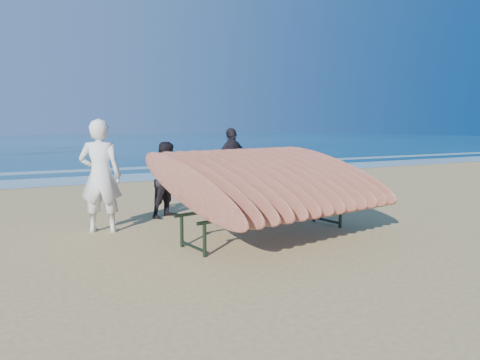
{
  "coord_description": "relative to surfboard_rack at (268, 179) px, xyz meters",
  "views": [
    {
      "loc": [
        -3.34,
        -5.59,
        1.85
      ],
      "look_at": [
        0.0,
        0.8,
        0.95
      ],
      "focal_mm": 32.0,
      "sensor_mm": 36.0,
      "label": 1
    }
  ],
  "objects": [
    {
      "name": "person_dark_a",
      "position": [
        -0.99,
        2.3,
        -0.2
      ],
      "size": [
        0.94,
        0.86,
        1.55
      ],
      "primitive_type": "imported",
      "rotation": [
        0.0,
        0.0,
        0.47
      ],
      "color": "black",
      "rests_on": "ground"
    },
    {
      "name": "ground",
      "position": [
        -0.36,
        -0.47,
        -0.98
      ],
      "size": [
        120.0,
        120.0,
        0.0
      ],
      "primitive_type": "plane",
      "color": "tan",
      "rests_on": "ground"
    },
    {
      "name": "foam_far",
      "position": [
        -0.36,
        13.03,
        -0.97
      ],
      "size": [
        160.0,
        160.0,
        0.0
      ],
      "primitive_type": "plane",
      "color": "white",
      "rests_on": "ground"
    },
    {
      "name": "person_white",
      "position": [
        -2.43,
        1.66,
        0.02
      ],
      "size": [
        0.86,
        0.73,
        1.99
      ],
      "primitive_type": "imported",
      "rotation": [
        0.0,
        0.0,
        2.72
      ],
      "color": "silver",
      "rests_on": "ground"
    },
    {
      "name": "foam_near",
      "position": [
        -0.36,
        9.53,
        -0.97
      ],
      "size": [
        160.0,
        160.0,
        0.0
      ],
      "primitive_type": "plane",
      "color": "white",
      "rests_on": "ground"
    },
    {
      "name": "ocean",
      "position": [
        -0.36,
        54.53,
        -0.97
      ],
      "size": [
        160.0,
        160.0,
        0.0
      ],
      "primitive_type": "plane",
      "color": "navy",
      "rests_on": "ground"
    },
    {
      "name": "person_dark_b",
      "position": [
        1.51,
        4.38,
        -0.06
      ],
      "size": [
        1.15,
        0.72,
        1.82
      ],
      "primitive_type": "imported",
      "rotation": [
        0.0,
        0.0,
        3.42
      ],
      "color": "black",
      "rests_on": "ground"
    },
    {
      "name": "surfboard_rack",
      "position": [
        0.0,
        0.0,
        0.0
      ],
      "size": [
        3.64,
        3.5,
        1.63
      ],
      "rotation": [
        0.0,
        0.0,
        0.17
      ],
      "color": "black",
      "rests_on": "ground"
    }
  ]
}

